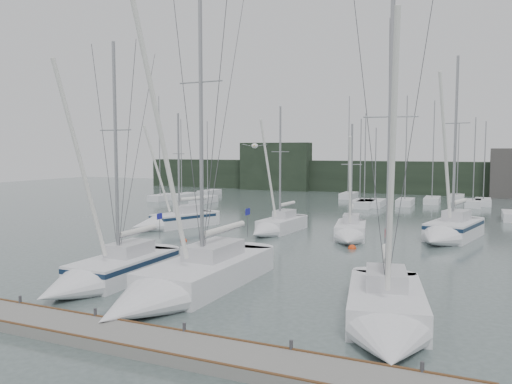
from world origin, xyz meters
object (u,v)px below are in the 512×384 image
sailboat_mid_c (350,234)px  sailboat_mid_d (448,232)px  buoy_b (352,249)px  buoy_c (184,241)px  sailboat_mid_b (274,227)px  sailboat_near_center (179,285)px  sailboat_near_left (102,275)px  sailboat_mid_a (170,221)px  buoy_a (221,256)px  sailboat_near_right (387,319)px

sailboat_mid_c → sailboat_mid_d: (6.74, 2.66, 0.16)m
buoy_b → buoy_c: (-12.07, -2.34, 0.00)m
sailboat_mid_b → buoy_b: bearing=-21.3°
sailboat_near_center → buoy_c: 14.31m
buoy_c → sailboat_mid_b: bearing=51.0°
sailboat_mid_c → sailboat_near_center: bearing=-112.5°
sailboat_mid_c → buoy_c: (-11.18, -5.40, -0.52)m
sailboat_near_left → sailboat_mid_a: size_ratio=1.22×
buoy_c → sailboat_mid_a: bearing=132.2°
buoy_a → sailboat_mid_d: bearing=41.6°
sailboat_mid_a → buoy_a: bearing=-18.4°
sailboat_near_center → buoy_b: (4.66, 14.57, -0.59)m
sailboat_near_center → buoy_c: bearing=122.9°
sailboat_mid_c → sailboat_mid_d: size_ratio=0.64×
sailboat_near_left → buoy_c: sailboat_near_left is taller
sailboat_mid_a → sailboat_mid_c: 15.65m
sailboat_near_center → buoy_b: bearing=73.9°
sailboat_near_left → buoy_c: 12.43m
sailboat_near_right → sailboat_mid_a: (-21.36, 17.84, 0.05)m
sailboat_near_left → sailboat_mid_d: (15.08, 20.15, 0.11)m
sailboat_mid_c → buoy_a: bearing=-135.6°
sailboat_near_left → buoy_c: bearing=103.2°
sailboat_near_left → sailboat_mid_c: size_ratio=1.40×
sailboat_mid_d → sailboat_mid_a: bearing=-158.2°
buoy_c → sailboat_near_right: bearing=-37.4°
sailboat_near_center → sailboat_mid_a: (-11.87, 17.14, 0.00)m
sailboat_near_right → buoy_a: (-11.96, 9.44, -0.55)m
sailboat_near_center → sailboat_mid_a: sailboat_near_center is taller
sailboat_near_center → sailboat_mid_d: bearing=64.3°
sailboat_near_left → sailboat_mid_d: sailboat_mid_d is taller
sailboat_mid_a → buoy_a: 12.62m
sailboat_near_center → sailboat_near_right: 9.51m
sailboat_near_right → sailboat_mid_b: 22.42m
sailboat_near_center → sailboat_near_right: sailboat_near_center is taller
sailboat_near_center → sailboat_mid_d: size_ratio=1.16×
sailboat_near_left → buoy_b: 17.14m
sailboat_mid_d → buoy_c: size_ratio=29.70×
sailboat_mid_a → sailboat_mid_d: (22.38, 3.15, 0.09)m
sailboat_near_left → sailboat_near_right: size_ratio=0.96×
sailboat_near_right → sailboat_mid_c: (-5.71, 18.33, -0.03)m
buoy_a → sailboat_mid_c: bearing=54.9°
sailboat_mid_d → buoy_a: sailboat_mid_d is taller
buoy_c → sailboat_near_center: bearing=-58.8°
sailboat_mid_c → sailboat_mid_d: sailboat_mid_d is taller
sailboat_mid_c → buoy_b: bearing=-84.4°
sailboat_mid_a → sailboat_mid_d: 22.60m
buoy_a → buoy_c: bearing=144.8°
sailboat_mid_b → buoy_a: 9.47m
buoy_a → sailboat_near_right: bearing=-38.3°
sailboat_mid_a → sailboat_mid_c: (15.64, 0.49, -0.07)m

